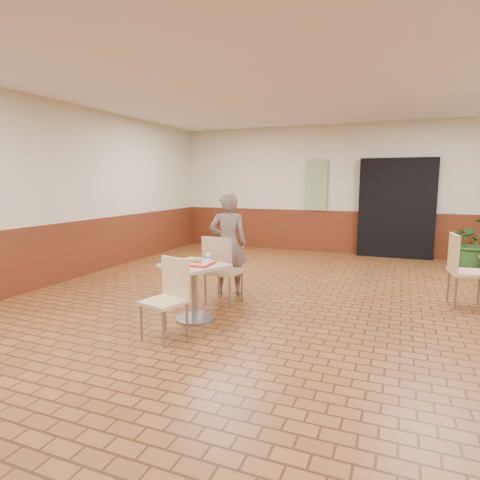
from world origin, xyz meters
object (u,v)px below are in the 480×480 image
at_px(chair_second_left, 463,266).
at_px(serving_tray, 194,263).
at_px(chair_main_back, 221,267).
at_px(main_table, 194,283).
at_px(long_john_donut, 196,261).
at_px(ring_donut, 191,259).
at_px(potted_plant, 473,243).
at_px(chair_main_front, 169,294).
at_px(customer, 228,244).
at_px(paper_cup, 208,257).

bearing_deg(chair_second_left, serving_tray, 113.58).
bearing_deg(chair_second_left, chair_main_back, 104.00).
distance_m(main_table, long_john_donut, 0.28).
distance_m(chair_main_back, serving_tray, 0.69).
distance_m(serving_tray, ring_donut, 0.12).
bearing_deg(serving_tray, potted_plant, 52.60).
distance_m(serving_tray, potted_plant, 6.02).
bearing_deg(chair_second_left, chair_main_front, 120.98).
relative_size(main_table, chair_second_left, 0.71).
relative_size(chair_main_front, chair_second_left, 0.88).
bearing_deg(chair_second_left, potted_plant, -17.96).
bearing_deg(long_john_donut, chair_main_back, 88.88).
distance_m(chair_main_front, chair_second_left, 3.96).
xyz_separation_m(chair_main_back, customer, (-0.13, 0.55, 0.23)).
xyz_separation_m(customer, paper_cup, (0.21, -1.09, 0.01)).
xyz_separation_m(serving_tray, chair_second_left, (3.11, 1.87, -0.16)).
height_order(main_table, serving_tray, serving_tray).
bearing_deg(customer, chair_second_left, 167.69).
bearing_deg(chair_second_left, paper_cup, 112.90).
xyz_separation_m(main_table, paper_cup, (0.13, 0.12, 0.30)).
height_order(chair_main_front, chair_second_left, chair_second_left).
distance_m(chair_main_front, potted_plant, 6.49).
relative_size(ring_donut, paper_cup, 1.25).
xyz_separation_m(chair_main_front, potted_plant, (3.65, 5.37, 0.01)).
height_order(customer, serving_tray, customer).
relative_size(chair_main_back, ring_donut, 8.44).
bearing_deg(chair_main_front, ring_donut, 112.10).
bearing_deg(potted_plant, long_john_donut, -127.06).
bearing_deg(chair_main_back, potted_plant, -127.04).
height_order(chair_main_back, long_john_donut, chair_main_back).
distance_m(chair_main_front, serving_tray, 0.63).
bearing_deg(serving_tray, customer, 93.79).
xyz_separation_m(customer, chair_second_left, (3.19, 0.66, -0.21)).
distance_m(serving_tray, long_john_donut, 0.05).
xyz_separation_m(chair_main_front, customer, (-0.09, 1.81, 0.28)).
bearing_deg(potted_plant, chair_main_front, -124.18).
xyz_separation_m(chair_main_front, chair_second_left, (3.11, 2.46, 0.07)).
relative_size(chair_main_front, serving_tray, 1.94).
bearing_deg(potted_plant, customer, -136.33).
relative_size(main_table, customer, 0.46).
distance_m(chair_main_front, chair_main_back, 1.26).
xyz_separation_m(customer, potted_plant, (3.73, 3.56, -0.27)).
height_order(serving_tray, ring_donut, ring_donut).
relative_size(ring_donut, potted_plant, 0.12).
distance_m(chair_main_back, ring_donut, 0.64).
relative_size(paper_cup, chair_second_left, 0.09).
xyz_separation_m(chair_main_back, paper_cup, (0.08, -0.54, 0.24)).
bearing_deg(ring_donut, paper_cup, 10.81).
bearing_deg(long_john_donut, customer, 95.54).
bearing_deg(chair_main_front, potted_plant, 70.22).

